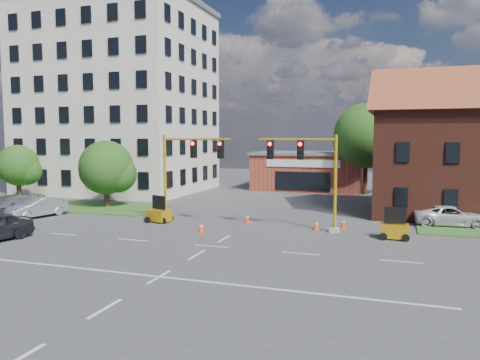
{
  "coord_description": "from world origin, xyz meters",
  "views": [
    {
      "loc": [
        9.7,
        -23.68,
        6.09
      ],
      "look_at": [
        -1.71,
        10.0,
        2.77
      ],
      "focal_mm": 35.0,
      "sensor_mm": 36.0,
      "label": 1
    }
  ],
  "objects_px": {
    "signal_mast_west": "(186,168)",
    "pickup_white": "(452,216)",
    "trailer_east": "(395,229)",
    "signal_mast_east": "(310,170)",
    "trailer_west": "(159,214)"
  },
  "relations": [
    {
      "from": "signal_mast_east",
      "to": "trailer_east",
      "type": "xyz_separation_m",
      "value": [
        5.28,
        -0.77,
        -3.35
      ]
    },
    {
      "from": "signal_mast_west",
      "to": "signal_mast_east",
      "type": "xyz_separation_m",
      "value": [
        8.71,
        0.0,
        0.0
      ]
    },
    {
      "from": "signal_mast_west",
      "to": "pickup_white",
      "type": "height_order",
      "value": "signal_mast_west"
    },
    {
      "from": "signal_mast_west",
      "to": "trailer_west",
      "type": "relative_size",
      "value": 3.35
    },
    {
      "from": "trailer_west",
      "to": "pickup_white",
      "type": "distance_m",
      "value": 20.28
    },
    {
      "from": "pickup_white",
      "to": "signal_mast_west",
      "type": "bearing_deg",
      "value": 102.87
    },
    {
      "from": "signal_mast_east",
      "to": "trailer_west",
      "type": "height_order",
      "value": "signal_mast_east"
    },
    {
      "from": "pickup_white",
      "to": "trailer_east",
      "type": "bearing_deg",
      "value": 144.17
    },
    {
      "from": "trailer_east",
      "to": "signal_mast_east",
      "type": "bearing_deg",
      "value": 171.6
    },
    {
      "from": "trailer_east",
      "to": "pickup_white",
      "type": "xyz_separation_m",
      "value": [
        3.67,
        5.51,
        0.11
      ]
    },
    {
      "from": "pickup_white",
      "to": "trailer_west",
      "type": "bearing_deg",
      "value": 102.41
    },
    {
      "from": "signal_mast_east",
      "to": "pickup_white",
      "type": "bearing_deg",
      "value": 27.88
    },
    {
      "from": "trailer_east",
      "to": "pickup_white",
      "type": "distance_m",
      "value": 6.62
    },
    {
      "from": "signal_mast_west",
      "to": "pickup_white",
      "type": "distance_m",
      "value": 18.57
    },
    {
      "from": "trailer_east",
      "to": "pickup_white",
      "type": "height_order",
      "value": "trailer_east"
    }
  ]
}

